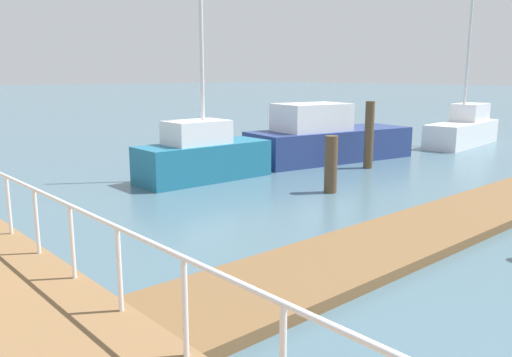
{
  "coord_description": "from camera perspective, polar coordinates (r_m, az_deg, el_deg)",
  "views": [
    {
      "loc": [
        -5.83,
        2.41,
        3.21
      ],
      "look_at": [
        0.08,
        9.05,
        1.42
      ],
      "focal_mm": 36.53,
      "sensor_mm": 36.0,
      "label": 1
    }
  ],
  "objects": [
    {
      "name": "ground_plane",
      "position": [
        18.8,
        -22.98,
        0.61
      ],
      "size": [
        300.0,
        300.0,
        0.0
      ],
      "primitive_type": "plane",
      "color": "#476675"
    },
    {
      "name": "floating_dock",
      "position": [
        11.98,
        20.24,
        -4.45
      ],
      "size": [
        15.89,
        2.0,
        0.18
      ],
      "primitive_type": "cube",
      "color": "brown",
      "rests_on": "ground_plane"
    },
    {
      "name": "boardwalk_railing",
      "position": [
        6.4,
        -14.86,
        -7.19
      ],
      "size": [
        0.06,
        25.0,
        1.08
      ],
      "color": "white",
      "rests_on": "boardwalk"
    },
    {
      "name": "dock_piling_0",
      "position": [
        18.39,
        12.28,
        4.68
      ],
      "size": [
        0.31,
        0.31,
        2.31
      ],
      "primitive_type": "cylinder",
      "color": "brown",
      "rests_on": "ground_plane"
    },
    {
      "name": "dock_piling_2",
      "position": [
        14.38,
        8.21,
        1.54
      ],
      "size": [
        0.35,
        0.35,
        1.57
      ],
      "primitive_type": "cylinder",
      "color": "brown",
      "rests_on": "ground_plane"
    },
    {
      "name": "moored_boat_1",
      "position": [
        16.07,
        -5.88,
        2.56
      ],
      "size": [
        4.25,
        1.65,
        7.55
      ],
      "color": "#1E6B8C",
      "rests_on": "ground_plane"
    },
    {
      "name": "moored_boat_3",
      "position": [
        25.81,
        21.77,
        5.1
      ],
      "size": [
        5.43,
        2.1,
        9.65
      ],
      "color": "white",
      "rests_on": "ground_plane"
    },
    {
      "name": "moored_boat_5",
      "position": [
        19.83,
        7.73,
        4.31
      ],
      "size": [
        6.79,
        3.21,
        2.16
      ],
      "color": "navy",
      "rests_on": "ground_plane"
    }
  ]
}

